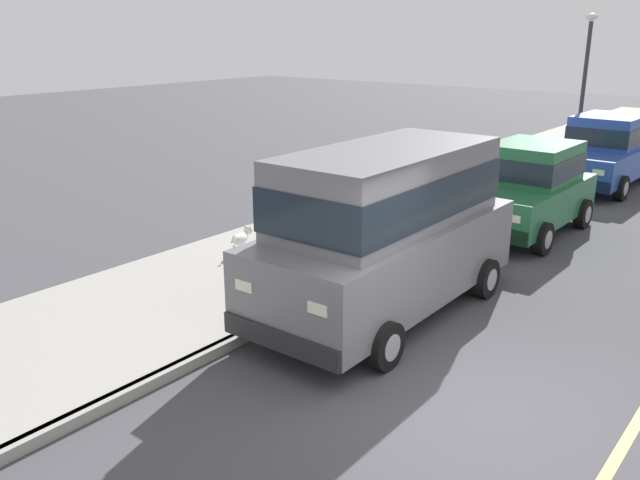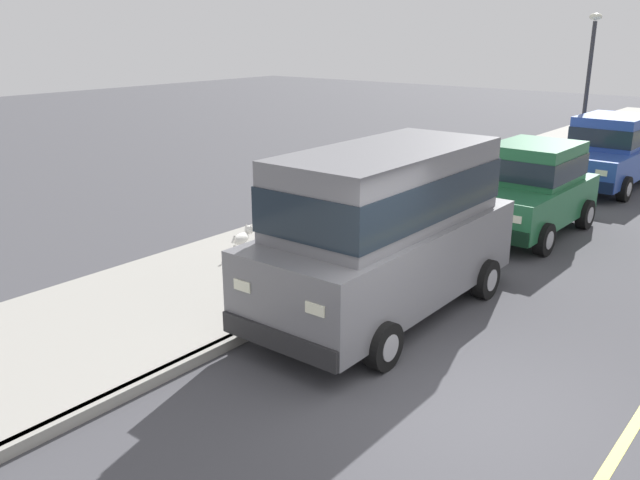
{
  "view_description": "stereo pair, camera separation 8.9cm",
  "coord_description": "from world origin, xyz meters",
  "px_view_note": "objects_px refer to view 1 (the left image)",
  "views": [
    {
      "loc": [
        2.77,
        -6.23,
        4.12
      ],
      "look_at": [
        -3.57,
        1.77,
        0.85
      ],
      "focal_mm": 37.06,
      "sensor_mm": 36.0,
      "label": 1
    },
    {
      "loc": [
        2.84,
        -6.18,
        4.12
      ],
      "look_at": [
        -3.57,
        1.77,
        0.85
      ],
      "focal_mm": 37.06,
      "sensor_mm": 36.0,
      "label": 2
    }
  ],
  "objects_px": {
    "dog_white": "(242,237)",
    "car_blue_sedan": "(606,150)",
    "car_grey_van": "(387,224)",
    "street_lamp": "(585,72)",
    "car_green_hatchback": "(528,187)"
  },
  "relations": [
    {
      "from": "street_lamp",
      "to": "car_green_hatchback",
      "type": "bearing_deg",
      "value": -79.45
    },
    {
      "from": "car_green_hatchback",
      "to": "car_blue_sedan",
      "type": "bearing_deg",
      "value": 90.11
    },
    {
      "from": "dog_white",
      "to": "street_lamp",
      "type": "bearing_deg",
      "value": 80.51
    },
    {
      "from": "car_grey_van",
      "to": "car_blue_sedan",
      "type": "xyz_separation_m",
      "value": [
        0.03,
        10.91,
        -0.41
      ]
    },
    {
      "from": "car_green_hatchback",
      "to": "dog_white",
      "type": "xyz_separation_m",
      "value": [
        -3.44,
        -5.0,
        -0.55
      ]
    },
    {
      "from": "car_grey_van",
      "to": "car_blue_sedan",
      "type": "bearing_deg",
      "value": 89.86
    },
    {
      "from": "street_lamp",
      "to": "car_blue_sedan",
      "type": "bearing_deg",
      "value": -53.55
    },
    {
      "from": "car_blue_sedan",
      "to": "dog_white",
      "type": "xyz_separation_m",
      "value": [
        -3.43,
        -10.53,
        -0.55
      ]
    },
    {
      "from": "car_grey_van",
      "to": "dog_white",
      "type": "bearing_deg",
      "value": 173.57
    },
    {
      "from": "car_grey_van",
      "to": "street_lamp",
      "type": "xyz_separation_m",
      "value": [
        -1.34,
        12.76,
        1.51
      ]
    },
    {
      "from": "car_grey_van",
      "to": "street_lamp",
      "type": "height_order",
      "value": "street_lamp"
    },
    {
      "from": "street_lamp",
      "to": "car_grey_van",
      "type": "bearing_deg",
      "value": -84.02
    },
    {
      "from": "car_blue_sedan",
      "to": "street_lamp",
      "type": "relative_size",
      "value": 1.05
    },
    {
      "from": "dog_white",
      "to": "car_blue_sedan",
      "type": "bearing_deg",
      "value": 71.94
    },
    {
      "from": "street_lamp",
      "to": "dog_white",
      "type": "bearing_deg",
      "value": -99.49
    }
  ]
}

